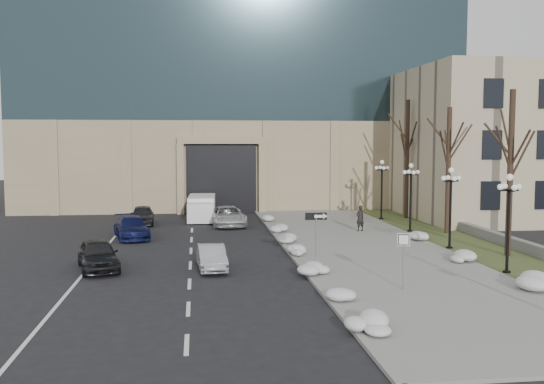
{
  "coord_description": "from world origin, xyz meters",
  "views": [
    {
      "loc": [
        -6.14,
        -20.45,
        6.32
      ],
      "look_at": [
        -2.07,
        12.13,
        3.5
      ],
      "focal_mm": 40.0,
      "sensor_mm": 36.0,
      "label": 1
    }
  ],
  "objects_px": {
    "lamppost_b": "(451,197)",
    "keep_sign": "(404,249)",
    "lamppost_c": "(411,188)",
    "box_truck": "(202,208)",
    "lamppost_a": "(509,210)",
    "lamppost_d": "(382,182)",
    "car_d": "(228,216)",
    "car_e": "(142,215)",
    "pedestrian": "(360,218)",
    "car_a": "(98,255)",
    "one_way_sign": "(320,223)",
    "car_c": "(131,227)",
    "car_b": "(212,257)"
  },
  "relations": [
    {
      "from": "one_way_sign",
      "to": "lamppost_b",
      "type": "relative_size",
      "value": 0.61
    },
    {
      "from": "car_e",
      "to": "lamppost_b",
      "type": "bearing_deg",
      "value": -38.59
    },
    {
      "from": "car_b",
      "to": "pedestrian",
      "type": "distance_m",
      "value": 14.87
    },
    {
      "from": "pedestrian",
      "to": "lamppost_c",
      "type": "height_order",
      "value": "lamppost_c"
    },
    {
      "from": "car_d",
      "to": "pedestrian",
      "type": "distance_m",
      "value": 9.89
    },
    {
      "from": "keep_sign",
      "to": "lamppost_c",
      "type": "xyz_separation_m",
      "value": [
        5.93,
        15.46,
        1.26
      ]
    },
    {
      "from": "one_way_sign",
      "to": "lamppost_d",
      "type": "xyz_separation_m",
      "value": [
        8.67,
        18.06,
        0.68
      ]
    },
    {
      "from": "car_d",
      "to": "car_e",
      "type": "bearing_deg",
      "value": 163.04
    },
    {
      "from": "keep_sign",
      "to": "lamppost_d",
      "type": "distance_m",
      "value": 22.78
    },
    {
      "from": "lamppost_c",
      "to": "lamppost_d",
      "type": "distance_m",
      "value": 6.5
    },
    {
      "from": "car_d",
      "to": "one_way_sign",
      "type": "xyz_separation_m",
      "value": [
        3.51,
        -16.55,
        1.68
      ]
    },
    {
      "from": "box_truck",
      "to": "lamppost_c",
      "type": "distance_m",
      "value": 16.61
    },
    {
      "from": "car_c",
      "to": "keep_sign",
      "type": "height_order",
      "value": "keep_sign"
    },
    {
      "from": "keep_sign",
      "to": "lamppost_a",
      "type": "distance_m",
      "value": 6.54
    },
    {
      "from": "car_a",
      "to": "lamppost_a",
      "type": "distance_m",
      "value": 19.71
    },
    {
      "from": "lamppost_c",
      "to": "car_d",
      "type": "bearing_deg",
      "value": 157.7
    },
    {
      "from": "keep_sign",
      "to": "lamppost_b",
      "type": "bearing_deg",
      "value": 75.21
    },
    {
      "from": "one_way_sign",
      "to": "car_c",
      "type": "bearing_deg",
      "value": 132.63
    },
    {
      "from": "car_c",
      "to": "lamppost_a",
      "type": "xyz_separation_m",
      "value": [
        18.64,
        -13.08,
        2.38
      ]
    },
    {
      "from": "pedestrian",
      "to": "car_a",
      "type": "bearing_deg",
      "value": 9.82
    },
    {
      "from": "car_d",
      "to": "lamppost_c",
      "type": "distance_m",
      "value": 13.37
    },
    {
      "from": "car_c",
      "to": "one_way_sign",
      "type": "xyz_separation_m",
      "value": [
        9.97,
        -11.63,
        1.7
      ]
    },
    {
      "from": "lamppost_b",
      "to": "lamppost_d",
      "type": "height_order",
      "value": "same"
    },
    {
      "from": "car_e",
      "to": "keep_sign",
      "type": "xyz_separation_m",
      "value": [
        12.58,
        -21.96,
        1.1
      ]
    },
    {
      "from": "lamppost_a",
      "to": "one_way_sign",
      "type": "bearing_deg",
      "value": 170.55
    },
    {
      "from": "car_e",
      "to": "lamppost_c",
      "type": "height_order",
      "value": "lamppost_c"
    },
    {
      "from": "car_a",
      "to": "lamppost_a",
      "type": "height_order",
      "value": "lamppost_a"
    },
    {
      "from": "car_e",
      "to": "lamppost_d",
      "type": "bearing_deg",
      "value": -3.5
    },
    {
      "from": "car_b",
      "to": "car_c",
      "type": "height_order",
      "value": "car_c"
    },
    {
      "from": "car_c",
      "to": "one_way_sign",
      "type": "bearing_deg",
      "value": -62.17
    },
    {
      "from": "car_c",
      "to": "car_d",
      "type": "height_order",
      "value": "car_d"
    },
    {
      "from": "car_d",
      "to": "lamppost_a",
      "type": "distance_m",
      "value": 21.86
    },
    {
      "from": "car_c",
      "to": "lamppost_d",
      "type": "xyz_separation_m",
      "value": [
        18.64,
        6.42,
        2.38
      ]
    },
    {
      "from": "car_a",
      "to": "one_way_sign",
      "type": "height_order",
      "value": "one_way_sign"
    },
    {
      "from": "box_truck",
      "to": "pedestrian",
      "type": "bearing_deg",
      "value": -34.52
    },
    {
      "from": "box_truck",
      "to": "lamppost_b",
      "type": "relative_size",
      "value": 1.26
    },
    {
      "from": "lamppost_b",
      "to": "lamppost_c",
      "type": "xyz_separation_m",
      "value": [
        0.0,
        6.5,
        0.0
      ]
    },
    {
      "from": "lamppost_a",
      "to": "lamppost_d",
      "type": "distance_m",
      "value": 19.5
    },
    {
      "from": "lamppost_c",
      "to": "car_a",
      "type": "bearing_deg",
      "value": -153.78
    },
    {
      "from": "car_e",
      "to": "lamppost_c",
      "type": "distance_m",
      "value": 19.76
    },
    {
      "from": "car_b",
      "to": "lamppost_c",
      "type": "height_order",
      "value": "lamppost_c"
    },
    {
      "from": "car_a",
      "to": "car_b",
      "type": "distance_m",
      "value": 5.55
    },
    {
      "from": "one_way_sign",
      "to": "car_d",
      "type": "bearing_deg",
      "value": 103.99
    },
    {
      "from": "lamppost_b",
      "to": "car_c",
      "type": "bearing_deg",
      "value": 160.57
    },
    {
      "from": "car_a",
      "to": "keep_sign",
      "type": "bearing_deg",
      "value": -38.32
    },
    {
      "from": "lamppost_b",
      "to": "lamppost_d",
      "type": "distance_m",
      "value": 13.0
    },
    {
      "from": "car_d",
      "to": "lamppost_b",
      "type": "distance_m",
      "value": 16.91
    },
    {
      "from": "box_truck",
      "to": "keep_sign",
      "type": "height_order",
      "value": "keep_sign"
    },
    {
      "from": "lamppost_b",
      "to": "keep_sign",
      "type": "bearing_deg",
      "value": -123.47
    },
    {
      "from": "pedestrian",
      "to": "keep_sign",
      "type": "distance_m",
      "value": 16.17
    }
  ]
}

